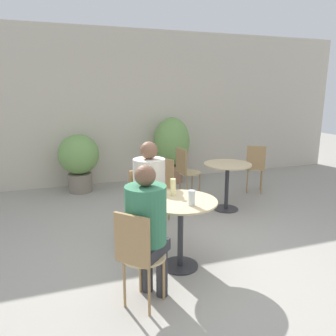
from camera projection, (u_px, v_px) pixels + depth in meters
ground_plane at (192, 264)px, 3.56m from camera, size 20.00×20.00×0.00m
storefront_wall at (123, 108)px, 6.50m from camera, size 10.00×0.06×3.00m
cafe_table_near at (181, 216)px, 3.38m from camera, size 0.76×0.76×0.74m
cafe_table_far at (227, 175)px, 5.06m from camera, size 0.73×0.73×0.74m
bistro_chair_0 at (145, 198)px, 4.04m from camera, size 0.39×0.41×0.89m
bistro_chair_1 at (138, 252)px, 2.70m from camera, size 0.44×0.44×0.89m
bistro_chair_2 at (186, 168)px, 5.59m from camera, size 0.40×0.38×0.89m
bistro_chair_3 at (161, 183)px, 4.69m from camera, size 0.44×0.43×0.89m
bistro_chair_4 at (255, 164)px, 5.89m from camera, size 0.43×0.44×0.89m
seated_person_0 at (150, 185)px, 3.88m from camera, size 0.39×0.43×1.26m
seated_person_1 at (147, 223)px, 2.78m from camera, size 0.45×0.44×1.25m
beer_glass_0 at (173, 187)px, 3.47m from camera, size 0.06×0.06×0.18m
beer_glass_1 at (192, 198)px, 3.17m from camera, size 0.07×0.07×0.15m
potted_plant_0 at (79, 158)px, 5.98m from camera, size 0.73×0.73×1.07m
potted_plant_1 at (172, 146)px, 6.59m from camera, size 0.72×0.72×1.32m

